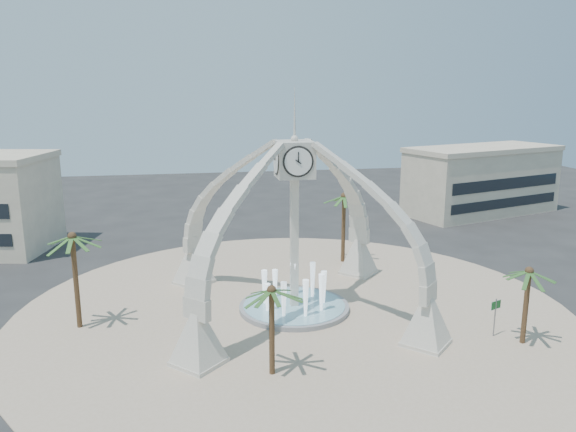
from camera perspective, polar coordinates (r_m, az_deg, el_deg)
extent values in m
plane|color=#282828|center=(41.49, 0.63, -9.54)|extent=(140.00, 140.00, 0.00)
cylinder|color=tan|center=(41.48, 0.63, -9.51)|extent=(40.00, 40.00, 0.06)
cube|color=#B9B4A5|center=(39.88, 0.64, -3.02)|extent=(0.55, 0.55, 9.80)
cube|color=#B9B4A5|center=(38.66, 0.67, 5.78)|extent=(2.50, 2.50, 2.50)
cone|color=#B9B4A5|center=(38.39, 0.68, 10.60)|extent=(0.20, 0.20, 4.00)
cylinder|color=white|center=(37.40, 1.05, 5.54)|extent=(1.84, 0.04, 1.84)
pyramid|color=#B9B4A5|center=(49.09, 7.19, -4.08)|extent=(3.80, 3.80, 3.20)
pyramid|color=#B9B4A5|center=(46.93, -9.58, -4.96)|extent=(3.80, 3.80, 3.20)
pyramid|color=#B9B4A5|center=(33.72, -9.14, -12.24)|extent=(3.80, 3.80, 3.20)
pyramid|color=#B9B4A5|center=(36.67, 13.91, -10.34)|extent=(3.80, 3.80, 3.20)
cylinder|color=gray|center=(41.41, 0.63, -9.29)|extent=(8.00, 8.00, 0.40)
cylinder|color=#80B2BF|center=(41.33, 0.63, -9.01)|extent=(7.40, 7.40, 0.04)
cone|color=white|center=(40.76, 0.63, -6.92)|extent=(0.60, 0.60, 3.20)
cube|color=beige|center=(76.45, 19.06, 3.26)|extent=(21.49, 13.79, 8.00)
cube|color=beige|center=(75.90, 19.30, 6.46)|extent=(21.87, 14.17, 0.60)
cylinder|color=brown|center=(38.48, 23.00, -8.50)|extent=(0.32, 0.32, 4.93)
cylinder|color=brown|center=(40.03, -20.73, -6.29)|extent=(0.34, 0.34, 6.50)
cylinder|color=brown|center=(51.87, 5.65, -1.30)|extent=(0.37, 0.37, 6.37)
cylinder|color=brown|center=(31.85, -1.65, -11.70)|extent=(0.32, 0.32, 5.15)
cylinder|color=slate|center=(39.20, 20.26, -9.69)|extent=(0.08, 0.08, 2.63)
cube|color=#175F27|center=(38.88, 20.37, -8.47)|extent=(0.84, 0.38, 0.53)
cube|color=white|center=(38.88, 20.37, -8.47)|extent=(0.90, 0.39, 0.60)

